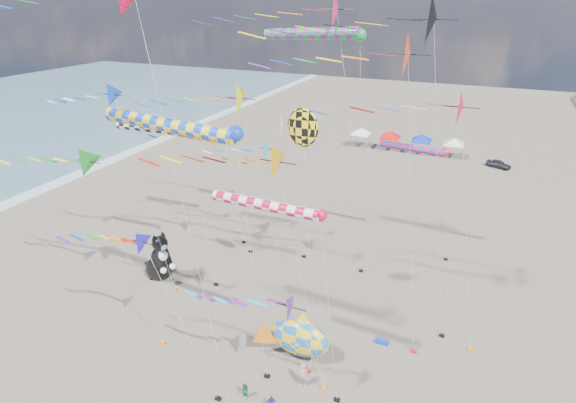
# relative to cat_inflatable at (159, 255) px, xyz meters

# --- Properties ---
(delta_kite_0) EXTENTS (10.45, 1.99, 9.23)m
(delta_kite_0) POSITION_rel_cat_inflatable_xyz_m (16.24, -10.01, 5.44)
(delta_kite_0) COLOR #57228E
(delta_kite_0) RESTS_ON ground
(delta_kite_1) EXTENTS (10.12, 1.67, 11.04)m
(delta_kite_1) POSITION_rel_cat_inflatable_xyz_m (7.05, -9.70, 7.31)
(delta_kite_1) COLOR #1E19BA
(delta_kite_1) RESTS_ON ground
(delta_kite_2) EXTENTS (14.66, 3.00, 23.79)m
(delta_kite_2) POSITION_rel_cat_inflatable_xyz_m (20.63, 2.00, 19.57)
(delta_kite_2) COLOR black
(delta_kite_2) RESTS_ON ground
(delta_kite_3) EXTENTS (11.43, 2.33, 16.58)m
(delta_kite_3) POSITION_rel_cat_inflatable_xyz_m (14.13, -6.30, 12.64)
(delta_kite_3) COLOR orange
(delta_kite_3) RESTS_ON ground
(delta_kite_4) EXTENTS (10.06, 1.95, 17.81)m
(delta_kite_4) POSITION_rel_cat_inflatable_xyz_m (-1.97, -1.09, 14.01)
(delta_kite_4) COLOR blue
(delta_kite_4) RESTS_ON ground
(delta_kite_5) EXTENTS (15.27, 3.08, 24.13)m
(delta_kite_5) POSITION_rel_cat_inflatable_xyz_m (13.24, 8.53, 19.89)
(delta_kite_5) COLOR #DA1F50
(delta_kite_5) RESTS_ON ground
(delta_kite_6) EXTENTS (12.24, 2.41, 18.49)m
(delta_kite_6) POSITION_rel_cat_inflatable_xyz_m (22.65, 1.26, 14.51)
(delta_kite_6) COLOR red
(delta_kite_6) RESTS_ON ground
(delta_kite_7) EXTENTS (10.09, 1.80, 11.81)m
(delta_kite_7) POSITION_rel_cat_inflatable_xyz_m (5.98, 8.46, 8.06)
(delta_kite_7) COLOR #10B9DA
(delta_kite_7) RESTS_ON ground
(delta_kite_8) EXTENTS (11.80, 2.57, 18.19)m
(delta_kite_8) POSITION_rel_cat_inflatable_xyz_m (8.54, 1.31, 14.17)
(delta_kite_8) COLOR yellow
(delta_kite_8) RESTS_ON ground
(delta_kite_9) EXTENTS (9.57, 1.53, 12.76)m
(delta_kite_9) POSITION_rel_cat_inflatable_xyz_m (-0.04, 7.25, 9.09)
(delta_kite_9) COLOR orange
(delta_kite_9) RESTS_ON ground
(delta_kite_10) EXTENTS (13.24, 2.18, 14.60)m
(delta_kite_10) POSITION_rel_cat_inflatable_xyz_m (-0.38, -6.93, 10.70)
(delta_kite_10) COLOR #158522
(delta_kite_10) RESTS_ON ground
(delta_kite_12) EXTENTS (13.08, 2.83, 21.88)m
(delta_kite_12) POSITION_rel_cat_inflatable_xyz_m (18.76, -0.53, 17.76)
(delta_kite_12) COLOR red
(delta_kite_12) RESTS_ON ground
(windsock_0) EXTENTS (7.53, 0.66, 11.15)m
(windsock_0) POSITION_rel_cat_inflatable_xyz_m (19.41, 13.42, 8.27)
(windsock_0) COLOR red
(windsock_0) RESTS_ON ground
(windsock_1) EXTENTS (9.65, 0.97, 21.21)m
(windsock_1) POSITION_rel_cat_inflatable_xyz_m (11.43, 8.18, 18.19)
(windsock_1) COLOR #198D38
(windsock_1) RESTS_ON ground
(windsock_2) EXTENTS (10.44, 0.88, 17.17)m
(windsock_2) POSITION_rel_cat_inflatable_xyz_m (8.49, -6.79, 14.20)
(windsock_2) COLOR blue
(windsock_2) RESTS_ON ground
(windsock_3) EXTENTS (8.37, 0.70, 14.11)m
(windsock_3) POSITION_rel_cat_inflatable_xyz_m (0.68, 0.97, 11.20)
(windsock_3) COLOR black
(windsock_3) RESTS_ON ground
(windsock_4) EXTENTS (8.30, 0.68, 13.19)m
(windsock_4) POSITION_rel_cat_inflatable_xyz_m (14.39, -6.82, 10.29)
(windsock_4) COLOR #C20D3D
(windsock_4) RESTS_ON ground
(windsock_5) EXTENTS (8.73, 0.79, 11.35)m
(windsock_5) POSITION_rel_cat_inflatable_xyz_m (-0.81, 8.63, 8.44)
(windsock_5) COLOR orange
(windsock_5) RESTS_ON ground
(angelfish_kite) EXTENTS (3.74, 3.02, 16.81)m
(angelfish_kite) POSITION_rel_cat_inflatable_xyz_m (13.39, -0.03, 12.89)
(angelfish_kite) COLOR yellow
(angelfish_kite) RESTS_ON ground
(cat_inflatable) EXTENTS (4.07, 2.98, 4.94)m
(cat_inflatable) POSITION_rel_cat_inflatable_xyz_m (0.00, 0.00, 0.00)
(cat_inflatable) COLOR black
(cat_inflatable) RESTS_ON ground
(fish_inflatable) EXTENTS (5.78, 3.04, 4.01)m
(fish_inflatable) POSITION_rel_cat_inflatable_xyz_m (15.20, -4.29, -0.64)
(fish_inflatable) COLOR blue
(fish_inflatable) RESTS_ON ground
(person_adult) EXTENTS (0.71, 0.53, 1.79)m
(person_adult) POSITION_rel_cat_inflatable_xyz_m (16.36, -6.54, -1.58)
(person_adult) COLOR gray
(person_adult) RESTS_ON ground
(child_green) EXTENTS (0.69, 0.60, 1.20)m
(child_green) POSITION_rel_cat_inflatable_xyz_m (13.40, -8.93, -1.87)
(child_green) COLOR #1D6D41
(child_green) RESTS_ON ground
(child_blue) EXTENTS (0.66, 0.46, 1.04)m
(child_blue) POSITION_rel_cat_inflatable_xyz_m (15.26, -8.95, -1.95)
(child_blue) COLOR #23319E
(child_blue) RESTS_ON ground
(kite_bag_2) EXTENTS (0.90, 0.44, 0.30)m
(kite_bag_2) POSITION_rel_cat_inflatable_xyz_m (20.30, -0.49, -2.32)
(kite_bag_2) COLOR #1233B8
(kite_bag_2) RESTS_ON ground
(tent_row) EXTENTS (19.20, 4.20, 3.80)m
(tent_row) POSITION_rel_cat_inflatable_xyz_m (13.81, 45.72, 0.68)
(tent_row) COLOR white
(tent_row) RESTS_ON ground
(parked_car) EXTENTS (3.80, 2.55, 1.20)m
(parked_car) POSITION_rel_cat_inflatable_xyz_m (28.07, 43.72, -1.87)
(parked_car) COLOR #26262D
(parked_car) RESTS_ON ground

